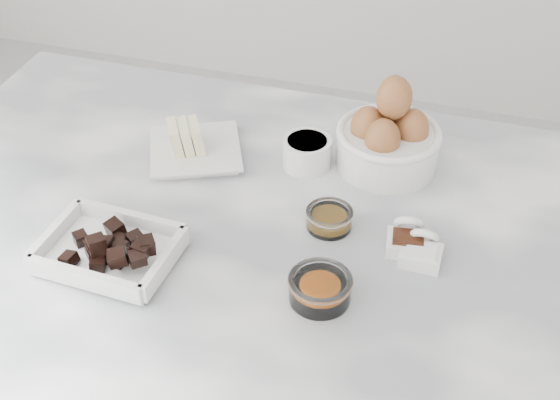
{
  "coord_description": "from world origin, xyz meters",
  "views": [
    {
      "loc": [
        0.28,
        -0.82,
        1.69
      ],
      "look_at": [
        0.02,
        0.03,
        0.98
      ],
      "focal_mm": 50.0,
      "sensor_mm": 36.0,
      "label": 1
    }
  ],
  "objects_px": {
    "zest_bowl": "(320,287)",
    "salt_spoon": "(422,251)",
    "chocolate_dish": "(109,248)",
    "egg_bowl": "(389,138)",
    "sugar_ramekin": "(307,151)",
    "honey_bowl": "(329,218)",
    "vanilla_spoon": "(408,238)",
    "butter_plate": "(194,145)"
  },
  "relations": [
    {
      "from": "zest_bowl",
      "to": "salt_spoon",
      "type": "xyz_separation_m",
      "value": [
        0.12,
        0.12,
        -0.01
      ]
    },
    {
      "from": "egg_bowl",
      "to": "vanilla_spoon",
      "type": "height_order",
      "value": "egg_bowl"
    },
    {
      "from": "vanilla_spoon",
      "to": "salt_spoon",
      "type": "xyz_separation_m",
      "value": [
        0.02,
        -0.02,
        -0.0
      ]
    },
    {
      "from": "zest_bowl",
      "to": "vanilla_spoon",
      "type": "relative_size",
      "value": 1.1
    },
    {
      "from": "zest_bowl",
      "to": "salt_spoon",
      "type": "distance_m",
      "value": 0.17
    },
    {
      "from": "sugar_ramekin",
      "to": "honey_bowl",
      "type": "distance_m",
      "value": 0.16
    },
    {
      "from": "egg_bowl",
      "to": "vanilla_spoon",
      "type": "bearing_deg",
      "value": -70.71
    },
    {
      "from": "chocolate_dish",
      "to": "butter_plate",
      "type": "relative_size",
      "value": 0.99
    },
    {
      "from": "egg_bowl",
      "to": "salt_spoon",
      "type": "bearing_deg",
      "value": -66.89
    },
    {
      "from": "chocolate_dish",
      "to": "salt_spoon",
      "type": "height_order",
      "value": "chocolate_dish"
    },
    {
      "from": "butter_plate",
      "to": "egg_bowl",
      "type": "bearing_deg",
      "value": 11.65
    },
    {
      "from": "butter_plate",
      "to": "salt_spoon",
      "type": "bearing_deg",
      "value": -19.89
    },
    {
      "from": "honey_bowl",
      "to": "sugar_ramekin",
      "type": "bearing_deg",
      "value": 117.21
    },
    {
      "from": "vanilla_spoon",
      "to": "salt_spoon",
      "type": "relative_size",
      "value": 1.13
    },
    {
      "from": "vanilla_spoon",
      "to": "butter_plate",
      "type": "bearing_deg",
      "value": 161.64
    },
    {
      "from": "egg_bowl",
      "to": "chocolate_dish",
      "type": "bearing_deg",
      "value": -134.4
    },
    {
      "from": "butter_plate",
      "to": "zest_bowl",
      "type": "bearing_deg",
      "value": -42.76
    },
    {
      "from": "sugar_ramekin",
      "to": "chocolate_dish",
      "type": "bearing_deg",
      "value": -124.49
    },
    {
      "from": "egg_bowl",
      "to": "zest_bowl",
      "type": "distance_m",
      "value": 0.33
    },
    {
      "from": "chocolate_dish",
      "to": "sugar_ramekin",
      "type": "xyz_separation_m",
      "value": [
        0.2,
        0.3,
        0.0
      ]
    },
    {
      "from": "vanilla_spoon",
      "to": "egg_bowl",
      "type": "bearing_deg",
      "value": 109.29
    },
    {
      "from": "chocolate_dish",
      "to": "honey_bowl",
      "type": "relative_size",
      "value": 2.74
    },
    {
      "from": "chocolate_dish",
      "to": "egg_bowl",
      "type": "height_order",
      "value": "egg_bowl"
    },
    {
      "from": "chocolate_dish",
      "to": "egg_bowl",
      "type": "relative_size",
      "value": 1.14
    },
    {
      "from": "butter_plate",
      "to": "salt_spoon",
      "type": "relative_size",
      "value": 2.8
    },
    {
      "from": "chocolate_dish",
      "to": "honey_bowl",
      "type": "xyz_separation_m",
      "value": [
        0.28,
        0.16,
        -0.01
      ]
    },
    {
      "from": "honey_bowl",
      "to": "zest_bowl",
      "type": "relative_size",
      "value": 0.82
    },
    {
      "from": "chocolate_dish",
      "to": "sugar_ramekin",
      "type": "relative_size",
      "value": 2.43
    },
    {
      "from": "honey_bowl",
      "to": "zest_bowl",
      "type": "bearing_deg",
      "value": -80.77
    },
    {
      "from": "egg_bowl",
      "to": "honey_bowl",
      "type": "relative_size",
      "value": 2.4
    },
    {
      "from": "sugar_ramekin",
      "to": "egg_bowl",
      "type": "distance_m",
      "value": 0.13
    },
    {
      "from": "butter_plate",
      "to": "egg_bowl",
      "type": "xyz_separation_m",
      "value": [
        0.31,
        0.06,
        0.03
      ]
    },
    {
      "from": "butter_plate",
      "to": "salt_spoon",
      "type": "distance_m",
      "value": 0.42
    },
    {
      "from": "chocolate_dish",
      "to": "vanilla_spoon",
      "type": "distance_m",
      "value": 0.42
    },
    {
      "from": "salt_spoon",
      "to": "egg_bowl",
      "type": "bearing_deg",
      "value": 113.11
    },
    {
      "from": "sugar_ramekin",
      "to": "zest_bowl",
      "type": "distance_m",
      "value": 0.3
    },
    {
      "from": "sugar_ramekin",
      "to": "honey_bowl",
      "type": "height_order",
      "value": "sugar_ramekin"
    },
    {
      "from": "sugar_ramekin",
      "to": "vanilla_spoon",
      "type": "distance_m",
      "value": 0.24
    },
    {
      "from": "zest_bowl",
      "to": "vanilla_spoon",
      "type": "height_order",
      "value": "vanilla_spoon"
    },
    {
      "from": "butter_plate",
      "to": "egg_bowl",
      "type": "relative_size",
      "value": 1.15
    },
    {
      "from": "chocolate_dish",
      "to": "butter_plate",
      "type": "bearing_deg",
      "value": 86.12
    },
    {
      "from": "chocolate_dish",
      "to": "sugar_ramekin",
      "type": "bearing_deg",
      "value": 55.51
    }
  ]
}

